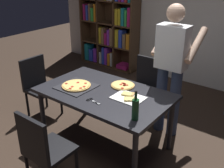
# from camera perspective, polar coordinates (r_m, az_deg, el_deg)

# --- Properties ---
(ground_plane) EXTENTS (12.00, 12.00, 0.00)m
(ground_plane) POSITION_cam_1_polar(r_m,az_deg,el_deg) (3.65, -1.46, -12.30)
(ground_plane) COLOR #38281E
(back_wall) EXTENTS (6.40, 0.10, 2.80)m
(back_wall) POSITION_cam_1_polar(r_m,az_deg,el_deg) (5.27, 17.00, 14.83)
(back_wall) COLOR silver
(back_wall) RESTS_ON ground_plane
(dining_table) EXTENTS (1.59, 0.97, 0.75)m
(dining_table) POSITION_cam_1_polar(r_m,az_deg,el_deg) (3.29, -1.59, -2.81)
(dining_table) COLOR #232328
(dining_table) RESTS_ON ground_plane
(chair_near_camera) EXTENTS (0.42, 0.42, 0.90)m
(chair_near_camera) POSITION_cam_1_polar(r_m,az_deg,el_deg) (2.81, -14.39, -12.93)
(chair_near_camera) COLOR black
(chair_near_camera) RESTS_ON ground_plane
(chair_far_side) EXTENTS (0.42, 0.42, 0.90)m
(chair_far_side) POSITION_cam_1_polar(r_m,az_deg,el_deg) (4.09, 7.00, 0.09)
(chair_far_side) COLOR black
(chair_far_side) RESTS_ON ground_plane
(chair_left_end) EXTENTS (0.42, 0.42, 0.90)m
(chair_left_end) POSITION_cam_1_polar(r_m,az_deg,el_deg) (4.22, -15.26, 0.13)
(chair_left_end) COLOR black
(chair_left_end) RESTS_ON ground_plane
(bookshelf) EXTENTS (1.40, 0.35, 1.95)m
(bookshelf) POSITION_cam_1_polar(r_m,az_deg,el_deg) (6.01, -0.53, 12.80)
(bookshelf) COLOR #513823
(bookshelf) RESTS_ON ground_plane
(person_serving_pizza) EXTENTS (0.55, 0.54, 1.75)m
(person_serving_pizza) POSITION_cam_1_polar(r_m,az_deg,el_deg) (3.52, 12.46, 4.14)
(person_serving_pizza) COLOR #38476B
(person_serving_pizza) RESTS_ON ground_plane
(pepperoni_pizza_on_tray) EXTENTS (0.43, 0.43, 0.04)m
(pepperoni_pizza_on_tray) POSITION_cam_1_polar(r_m,az_deg,el_deg) (3.41, -7.56, -0.39)
(pepperoni_pizza_on_tray) COLOR #2D2D33
(pepperoni_pizza_on_tray) RESTS_ON dining_table
(pizza_slices_on_towel) EXTENTS (0.36, 0.28, 0.03)m
(pizza_slices_on_towel) POSITION_cam_1_polar(r_m,az_deg,el_deg) (3.11, 3.59, -2.84)
(pizza_slices_on_towel) COLOR white
(pizza_slices_on_towel) RESTS_ON dining_table
(wine_bottle) EXTENTS (0.07, 0.07, 0.32)m
(wine_bottle) POSITION_cam_1_polar(r_m,az_deg,el_deg) (2.66, 4.96, -5.25)
(wine_bottle) COLOR #194723
(wine_bottle) RESTS_ON dining_table
(kitchen_scissors) EXTENTS (0.20, 0.09, 0.01)m
(kitchen_scissors) POSITION_cam_1_polar(r_m,az_deg,el_deg) (3.06, -4.31, -3.48)
(kitchen_scissors) COLOR silver
(kitchen_scissors) RESTS_ON dining_table
(second_pizza_plain) EXTENTS (0.30, 0.30, 0.03)m
(second_pizza_plain) POSITION_cam_1_polar(r_m,az_deg,el_deg) (3.41, 2.31, -0.25)
(second_pizza_plain) COLOR tan
(second_pizza_plain) RESTS_ON dining_table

